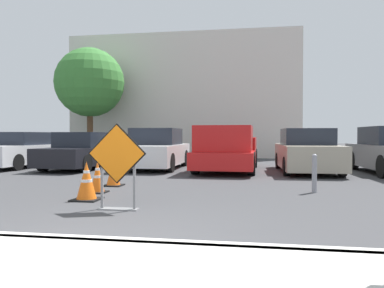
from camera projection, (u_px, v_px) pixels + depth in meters
ground_plane at (203, 169)px, 14.08m from camera, size 96.00×96.00×0.00m
curb_lip at (89, 244)px, 4.21m from camera, size 23.53×0.20×0.14m
road_closed_sign at (117, 162)px, 6.43m from camera, size 1.04×0.20×1.50m
traffic_cone_nearest at (87, 181)px, 7.44m from camera, size 0.53×0.53×0.77m
traffic_cone_second at (97, 177)px, 8.39m from camera, size 0.41×0.41×0.73m
traffic_cone_third at (113, 173)px, 9.53m from camera, size 0.47×0.47×0.68m
parked_car_nearest at (22, 151)px, 15.15m from camera, size 2.01×4.50×1.42m
parked_car_second at (83, 152)px, 14.38m from camera, size 2.06×4.23×1.41m
parked_car_third at (156, 150)px, 14.46m from camera, size 1.95×4.30×1.56m
pickup_truck at (227, 151)px, 13.34m from camera, size 2.19×5.11×1.61m
parked_car_fourth at (307, 152)px, 13.04m from camera, size 1.97×4.27×1.52m
bollard_nearest at (314, 172)px, 8.40m from camera, size 0.12×0.12×0.87m
building_facade_backdrop at (188, 99)px, 23.81m from camera, size 13.56×5.00×7.21m
street_tree_behind_lot at (90, 83)px, 20.19m from camera, size 3.71×3.71×6.00m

